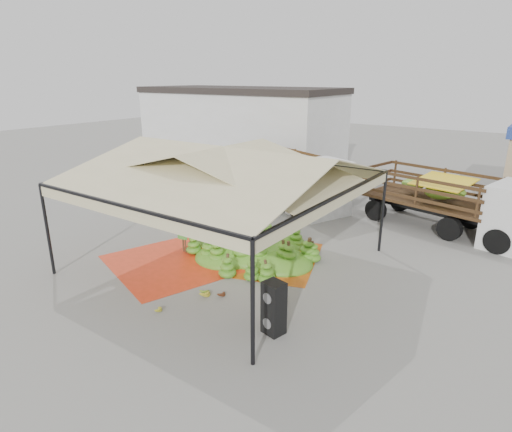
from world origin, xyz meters
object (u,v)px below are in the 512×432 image
Objects in this scene: banana_heap at (251,237)px; vendor at (297,220)px; truck_right at (458,198)px; speaker_stack at (274,308)px; truck_left at (289,173)px.

banana_heap is 3.42× the size of vendor.
vendor is 0.22× the size of truck_right.
truck_right is at bearing 91.45° from speaker_stack.
truck_left is (-5.73, 10.22, 0.85)m from speaker_stack.
truck_left is at bearing -32.49° from vendor.
banana_heap is 5.18m from speaker_stack.
banana_heap is at bearing 94.03° from vendor.
truck_right is (2.08, 10.40, 0.78)m from speaker_stack.
speaker_stack is at bearing -88.61° from truck_right.
speaker_stack is (3.48, -3.84, 0.10)m from banana_heap.
speaker_stack is at bearing -47.84° from banana_heap.
banana_heap is 0.76× the size of truck_right.
vendor is 5.26m from truck_left.
vendor is at bearing 71.29° from banana_heap.
speaker_stack is 6.56m from vendor.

